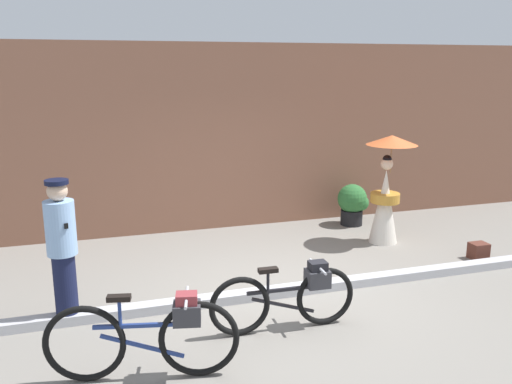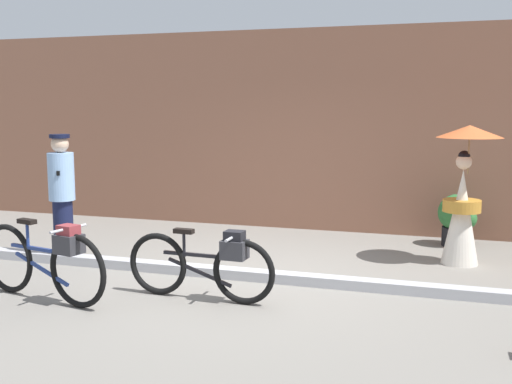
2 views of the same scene
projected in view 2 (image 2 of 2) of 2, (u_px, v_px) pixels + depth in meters
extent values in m
plane|color=gray|center=(253.00, 280.00, 7.38)|extent=(30.00, 30.00, 0.00)
cube|color=brown|center=(314.00, 130.00, 10.34)|extent=(14.00, 0.40, 3.35)
cube|color=#B2B2B7|center=(253.00, 275.00, 7.37)|extent=(14.00, 0.20, 0.12)
torus|color=black|center=(78.00, 271.00, 6.32)|extent=(0.78, 0.23, 0.78)
torus|color=black|center=(8.00, 258.00, 6.84)|extent=(0.78, 0.23, 0.78)
cube|color=navy|center=(41.00, 249.00, 6.56)|extent=(0.89, 0.23, 0.04)
cube|color=navy|center=(42.00, 269.00, 6.59)|extent=(0.78, 0.20, 0.28)
cylinder|color=navy|center=(28.00, 236.00, 6.63)|extent=(0.03, 0.03, 0.32)
cube|color=black|center=(27.00, 221.00, 6.61)|extent=(0.23, 0.13, 0.05)
cylinder|color=silver|center=(68.00, 229.00, 6.31)|extent=(0.13, 0.48, 0.03)
cube|color=#333338|center=(69.00, 244.00, 6.33)|extent=(0.30, 0.27, 0.20)
cube|color=maroon|center=(68.00, 232.00, 6.31)|extent=(0.23, 0.20, 0.14)
torus|color=black|center=(244.00, 272.00, 6.43)|extent=(0.70, 0.09, 0.70)
torus|color=black|center=(158.00, 264.00, 6.77)|extent=(0.70, 0.09, 0.70)
cube|color=black|center=(199.00, 255.00, 6.58)|extent=(0.85, 0.07, 0.04)
cube|color=black|center=(200.00, 272.00, 6.60)|extent=(0.75, 0.06, 0.27)
cylinder|color=black|center=(184.00, 244.00, 6.62)|extent=(0.03, 0.03, 0.28)
cube|color=black|center=(184.00, 231.00, 6.60)|extent=(0.22, 0.10, 0.05)
cylinder|color=silver|center=(234.00, 236.00, 6.41)|extent=(0.05, 0.48, 0.03)
cube|color=#333338|center=(235.00, 250.00, 6.43)|extent=(0.27, 0.23, 0.20)
cube|color=black|center=(234.00, 237.00, 6.41)|extent=(0.21, 0.17, 0.14)
cylinder|color=#141938|center=(64.00, 231.00, 8.17)|extent=(0.26, 0.26, 0.84)
cylinder|color=#8CB2E0|center=(61.00, 177.00, 8.07)|extent=(0.34, 0.34, 0.63)
sphere|color=#D8B293|center=(60.00, 144.00, 8.01)|extent=(0.23, 0.23, 0.23)
cylinder|color=black|center=(59.00, 136.00, 8.00)|extent=(0.26, 0.26, 0.05)
cube|color=black|center=(61.00, 172.00, 8.06)|extent=(0.19, 0.36, 0.06)
cone|color=silver|center=(461.00, 217.00, 8.05)|extent=(0.48, 0.48, 1.26)
cylinder|color=#C1842D|center=(462.00, 206.00, 8.03)|extent=(0.49, 0.49, 0.16)
sphere|color=beige|center=(464.00, 162.00, 7.95)|extent=(0.20, 0.20, 0.20)
sphere|color=black|center=(464.00, 156.00, 7.94)|extent=(0.15, 0.15, 0.15)
cylinder|color=olive|center=(469.00, 153.00, 7.89)|extent=(0.02, 0.02, 0.55)
cone|color=orange|center=(470.00, 131.00, 7.85)|extent=(0.84, 0.84, 0.16)
cylinder|color=black|center=(456.00, 236.00, 9.16)|extent=(0.41, 0.41, 0.29)
sphere|color=#2D6B33|center=(457.00, 213.00, 9.11)|extent=(0.55, 0.55, 0.55)
sphere|color=#2D6B33|center=(466.00, 219.00, 9.00)|extent=(0.30, 0.30, 0.30)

